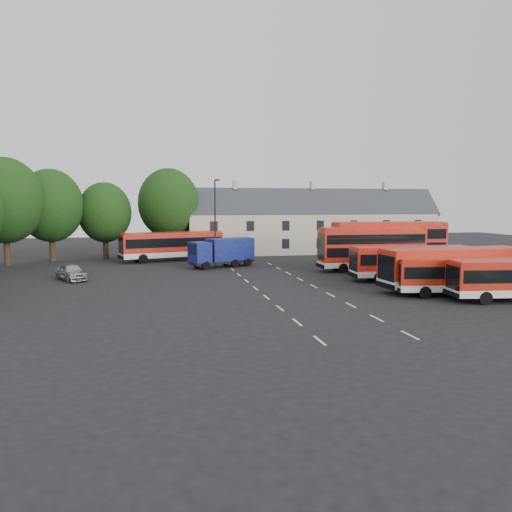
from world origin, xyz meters
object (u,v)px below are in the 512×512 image
object	(u,v)px
box_truck	(223,251)
lamppost	(215,220)
bus_dd_south	(372,246)
silver_car	(71,272)

from	to	relation	value
box_truck	lamppost	world-z (taller)	lamppost
box_truck	lamppost	size ratio (longest dim) A/B	0.78
bus_dd_south	box_truck	bearing A→B (deg)	158.50
silver_car	box_truck	bearing A→B (deg)	-2.98
bus_dd_south	lamppost	size ratio (longest dim) A/B	1.15
silver_car	lamppost	xyz separation A→B (m)	(14.11, 7.84, 4.36)
bus_dd_south	silver_car	xyz separation A→B (m)	(-29.36, -0.47, -1.80)
bus_dd_south	lamppost	bearing A→B (deg)	155.34
bus_dd_south	box_truck	size ratio (longest dim) A/B	1.47
bus_dd_south	silver_car	bearing A→B (deg)	-177.93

